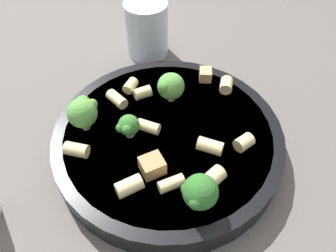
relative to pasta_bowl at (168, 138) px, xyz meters
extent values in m
plane|color=#5B5651|center=(0.00, 0.00, -0.02)|extent=(2.00, 2.00, 0.00)
cylinder|color=black|center=(0.00, 0.00, 0.00)|extent=(0.28, 0.28, 0.03)
cylinder|color=silver|center=(0.00, 0.00, 0.01)|extent=(0.25, 0.25, 0.01)
torus|color=black|center=(0.00, 0.00, 0.01)|extent=(0.28, 0.28, 0.00)
cylinder|color=#84AD60|center=(-0.05, -0.01, 0.02)|extent=(0.01, 0.01, 0.01)
sphere|color=#387A2D|center=(-0.05, -0.01, 0.03)|extent=(0.03, 0.03, 0.03)
sphere|color=#36752D|center=(-0.05, -0.02, 0.03)|extent=(0.01, 0.01, 0.01)
sphere|color=#38752B|center=(-0.05, -0.01, 0.03)|extent=(0.01, 0.01, 0.01)
cylinder|color=#84AD60|center=(-0.10, 0.00, 0.02)|extent=(0.01, 0.01, 0.01)
sphere|color=#569942|center=(-0.10, 0.00, 0.04)|extent=(0.04, 0.04, 0.04)
sphere|color=#588A3A|center=(-0.09, 0.01, 0.04)|extent=(0.01, 0.01, 0.01)
sphere|color=#51983C|center=(-0.10, 0.01, 0.04)|extent=(0.02, 0.02, 0.02)
cylinder|color=#9EC175|center=(0.00, 0.06, 0.02)|extent=(0.01, 0.01, 0.01)
sphere|color=#569942|center=(0.00, 0.06, 0.04)|extent=(0.04, 0.04, 0.04)
sphere|color=#4D8D39|center=(-0.01, 0.05, 0.04)|extent=(0.02, 0.02, 0.02)
sphere|color=#498345|center=(-0.01, 0.07, 0.04)|extent=(0.01, 0.01, 0.01)
cylinder|color=#84AD60|center=(0.04, -0.10, 0.02)|extent=(0.01, 0.01, 0.01)
sphere|color=#2D6B28|center=(0.04, -0.10, 0.04)|extent=(0.04, 0.04, 0.04)
sphere|color=#2E6629|center=(0.03, -0.11, 0.04)|extent=(0.02, 0.02, 0.02)
sphere|color=#2F5C29|center=(0.03, -0.10, 0.04)|extent=(0.01, 0.01, 0.01)
cylinder|color=beige|center=(-0.07, 0.04, 0.02)|extent=(0.03, 0.03, 0.01)
cylinder|color=beige|center=(-0.02, 0.00, 0.02)|extent=(0.03, 0.02, 0.01)
cylinder|color=beige|center=(-0.06, 0.07, 0.02)|extent=(0.02, 0.02, 0.01)
cylinder|color=beige|center=(0.05, -0.03, 0.02)|extent=(0.03, 0.02, 0.02)
cylinder|color=beige|center=(-0.03, -0.08, 0.02)|extent=(0.03, 0.03, 0.02)
cylinder|color=beige|center=(-0.04, 0.06, 0.02)|extent=(0.03, 0.02, 0.02)
cylinder|color=beige|center=(0.01, -0.08, 0.02)|extent=(0.03, 0.02, 0.01)
cylinder|color=beige|center=(0.07, 0.08, 0.02)|extent=(0.02, 0.02, 0.02)
cylinder|color=beige|center=(-0.10, -0.04, 0.02)|extent=(0.03, 0.02, 0.02)
cylinder|color=beige|center=(0.09, -0.02, 0.02)|extent=(0.03, 0.03, 0.02)
cylinder|color=beige|center=(0.05, -0.07, 0.02)|extent=(0.03, 0.03, 0.02)
cube|color=tan|center=(0.05, 0.10, 0.02)|extent=(0.02, 0.02, 0.02)
cube|color=#A87A4C|center=(-0.01, -0.06, 0.02)|extent=(0.03, 0.03, 0.02)
cylinder|color=silver|center=(-0.05, 0.21, 0.02)|extent=(0.07, 0.07, 0.09)
cylinder|color=silver|center=(-0.05, 0.21, 0.00)|extent=(0.06, 0.06, 0.03)
camera|label=1|loc=(0.02, -0.26, 0.32)|focal=35.00mm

